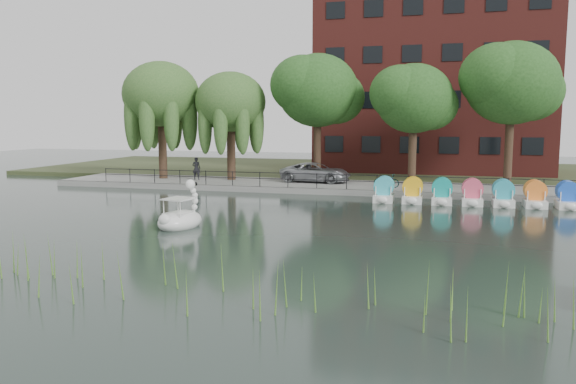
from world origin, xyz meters
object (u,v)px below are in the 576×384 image
at_px(minivan, 316,171).
at_px(pedestrian, 196,167).
at_px(swan_boat, 181,217).
at_px(bicycle, 386,180).

bearing_deg(minivan, pedestrian, 98.84).
relative_size(minivan, pedestrian, 2.98).
bearing_deg(swan_boat, pedestrian, 123.98).
distance_m(bicycle, swan_boat, 16.84).
height_order(minivan, swan_boat, swan_boat).
xyz_separation_m(bicycle, swan_boat, (-8.05, -14.79, -0.43)).
bearing_deg(pedestrian, swan_boat, 102.79).
xyz_separation_m(minivan, bicycle, (5.31, -1.94, -0.32)).
relative_size(minivan, bicycle, 3.42).
bearing_deg(swan_boat, bicycle, 73.53).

